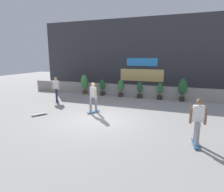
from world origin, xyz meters
TOP-DOWN VIEW (x-y plane):
  - ground_plane at (0.00, 0.00)m, footprint 48.00×48.00m
  - planter_wall at (0.00, 6.00)m, footprint 18.00×0.40m
  - building_backdrop at (0.00, 10.00)m, footprint 20.00×2.08m
  - potted_plant_0 at (-3.92, 5.55)m, footprint 0.57×0.57m
  - potted_plant_1 at (-2.31, 5.55)m, footprint 0.41×0.41m
  - potted_plant_2 at (-0.75, 5.55)m, footprint 0.43×0.43m
  - potted_plant_3 at (0.74, 5.55)m, footprint 0.38×0.38m
  - potted_plant_4 at (2.23, 5.55)m, footprint 0.39×0.39m
  - potted_plant_5 at (3.76, 5.55)m, footprint 0.57×0.57m
  - skater_far_right at (-4.47, 2.48)m, footprint 0.62×0.77m
  - skater_by_wall_left at (-0.88, 0.89)m, footprint 0.57×0.79m
  - skater_far_left at (4.23, -1.49)m, footprint 0.56×0.81m
  - skateboard_near_camera at (-3.42, -0.52)m, footprint 0.60×0.78m

SIDE VIEW (x-z plane):
  - ground_plane at x=0.00m, z-range 0.00..0.00m
  - skateboard_near_camera at x=-3.42m, z-range 0.02..0.10m
  - planter_wall at x=0.00m, z-range 0.00..0.90m
  - potted_plant_3 at x=0.74m, z-range 0.05..1.28m
  - potted_plant_4 at x=2.23m, z-range 0.05..1.29m
  - potted_plant_1 at x=-2.31m, z-range 0.07..1.36m
  - potted_plant_2 at x=-0.75m, z-range 0.08..1.40m
  - skater_far_right at x=-4.47m, z-range 0.09..1.79m
  - skater_by_wall_left at x=-0.88m, z-range 0.09..1.79m
  - skater_far_left at x=4.23m, z-range 0.09..1.79m
  - potted_plant_5 at x=3.76m, z-range 0.14..1.75m
  - potted_plant_0 at x=-3.92m, z-range 0.14..1.75m
  - building_backdrop at x=0.00m, z-range 0.00..6.50m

